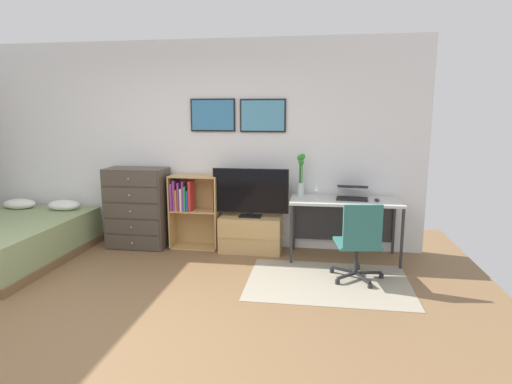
{
  "coord_description": "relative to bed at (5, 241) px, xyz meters",
  "views": [
    {
      "loc": [
        1.71,
        -3.03,
        1.74
      ],
      "look_at": [
        1.04,
        1.5,
        0.91
      ],
      "focal_mm": 29.59,
      "sensor_mm": 36.0,
      "label": 1
    }
  ],
  "objects": [
    {
      "name": "ground_plane",
      "position": [
        2.0,
        -1.36,
        -0.25
      ],
      "size": [
        7.2,
        7.2,
        0.0
      ],
      "primitive_type": "plane",
      "color": "brown"
    },
    {
      "name": "bookshelf",
      "position": [
        2.05,
        0.86,
        0.32
      ],
      "size": [
        0.64,
        0.3,
        0.97
      ],
      "color": "tan",
      "rests_on": "ground_plane"
    },
    {
      "name": "wall_back_with_posters",
      "position": [
        2.01,
        1.07,
        1.11
      ],
      "size": [
        6.12,
        0.09,
        2.7
      ],
      "color": "white",
      "rests_on": "ground_plane"
    },
    {
      "name": "desk",
      "position": [
        4.05,
        0.78,
        0.36
      ],
      "size": [
        1.32,
        0.61,
        0.74
      ],
      "color": "silver",
      "rests_on": "ground_plane"
    },
    {
      "name": "dresser",
      "position": [
        1.35,
        0.79,
        0.28
      ],
      "size": [
        0.79,
        0.46,
        1.06
      ],
      "color": "#4C4238",
      "rests_on": "ground_plane"
    },
    {
      "name": "television",
      "position": [
        2.87,
        0.79,
        0.53
      ],
      "size": [
        0.97,
        0.16,
        0.62
      ],
      "color": "black",
      "rests_on": "tv_stand"
    },
    {
      "name": "computer_mouse",
      "position": [
        4.41,
        0.66,
        0.51
      ],
      "size": [
        0.06,
        0.1,
        0.03
      ],
      "primitive_type": "ellipsoid",
      "color": "#262628",
      "rests_on": "desk"
    },
    {
      "name": "bamboo_vase",
      "position": [
        3.5,
        0.9,
        0.77
      ],
      "size": [
        0.1,
        0.1,
        0.53
      ],
      "color": "silver",
      "rests_on": "desk"
    },
    {
      "name": "laptop",
      "position": [
        4.13,
        0.8,
        0.56
      ],
      "size": [
        0.41,
        0.43,
        0.16
      ],
      "rotation": [
        0.0,
        0.0,
        -0.09
      ],
      "color": "black",
      "rests_on": "desk"
    },
    {
      "name": "tv_stand",
      "position": [
        2.87,
        0.81,
        -0.02
      ],
      "size": [
        0.79,
        0.41,
        0.46
      ],
      "color": "tan",
      "rests_on": "ground_plane"
    },
    {
      "name": "area_rug",
      "position": [
        3.85,
        -0.1,
        -0.24
      ],
      "size": [
        1.7,
        1.2,
        0.01
      ],
      "primitive_type": "cube",
      "color": "#9E937F",
      "rests_on": "ground_plane"
    },
    {
      "name": "office_chair",
      "position": [
        4.16,
        -0.04,
        0.21
      ],
      "size": [
        0.58,
        0.58,
        0.86
      ],
      "rotation": [
        0.0,
        0.0,
        0.15
      ],
      "color": "#232326",
      "rests_on": "ground_plane"
    },
    {
      "name": "wine_glass",
      "position": [
        3.7,
        0.67,
        0.63
      ],
      "size": [
        0.07,
        0.07,
        0.18
      ],
      "color": "silver",
      "rests_on": "desk"
    },
    {
      "name": "bed",
      "position": [
        0.0,
        0.0,
        0.0
      ],
      "size": [
        1.53,
        2.04,
        0.61
      ],
      "rotation": [
        0.0,
        0.0,
        0.02
      ],
      "color": "brown",
      "rests_on": "ground_plane"
    }
  ]
}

